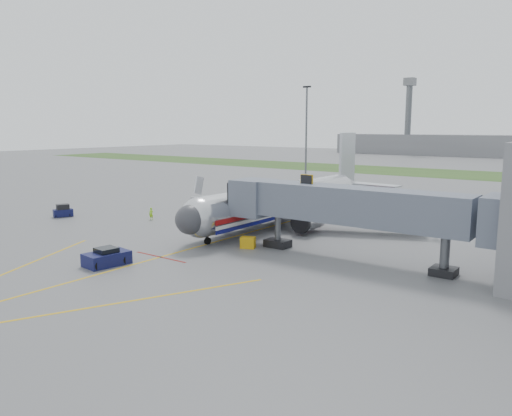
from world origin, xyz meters
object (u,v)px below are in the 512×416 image
Objects in this scene: baggage_tug at (63,211)px; belt_loader at (259,215)px; airliner at (285,200)px; pushback_tug at (107,258)px; ramp_worker at (151,214)px.

belt_loader reaches higher than baggage_tug.
airliner is 4.45m from belt_loader.
airliner is at bearing 86.08° from pushback_tug.
belt_loader is 2.65× the size of ramp_worker.
pushback_tug is 1.46× the size of baggage_tug.
ramp_worker is (-13.85, -7.93, -1.91)m from airliner.
pushback_tug is 24.85m from baggage_tug.
airliner is 27.52m from baggage_tug.
belt_loader is at bearing 33.34° from baggage_tug.
baggage_tug is 1.71× the size of ramp_worker.
airliner reaches higher than pushback_tug.
baggage_tug is 11.50m from ramp_worker.
baggage_tug is at bearing 155.09° from pushback_tug.
airliner is 16.07m from ramp_worker.
airliner reaches higher than baggage_tug.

